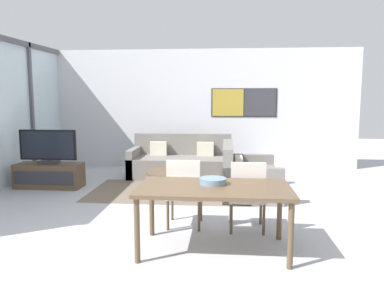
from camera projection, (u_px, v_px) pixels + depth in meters
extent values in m
plane|color=#B2B2B7|center=(145.00, 276.00, 3.58)|extent=(24.00, 24.00, 0.00)
cube|color=silver|center=(194.00, 109.00, 8.94)|extent=(7.66, 0.06, 2.80)
cube|color=#2D2D33|center=(244.00, 103.00, 8.78)|extent=(1.53, 0.01, 0.67)
cube|color=#B29333|center=(228.00, 103.00, 8.80)|extent=(0.73, 0.02, 0.63)
cube|color=#38383D|center=(260.00, 103.00, 8.74)|extent=(0.73, 0.02, 0.63)
cube|color=#515156|center=(32.00, 111.00, 7.84)|extent=(0.07, 0.08, 2.80)
cube|color=#706051|center=(172.00, 191.00, 6.73)|extent=(2.92, 1.67, 0.01)
cube|color=brown|center=(49.00, 175.00, 7.02)|extent=(1.22, 0.46, 0.46)
cube|color=#2D2D33|center=(43.00, 178.00, 6.78)|extent=(1.13, 0.01, 0.25)
cube|color=#2D2D33|center=(49.00, 162.00, 6.98)|extent=(0.36, 0.20, 0.05)
cube|color=#2D2D33|center=(49.00, 159.00, 6.97)|extent=(0.06, 0.03, 0.08)
cube|color=black|center=(48.00, 145.00, 6.94)|extent=(1.08, 0.04, 0.56)
cube|color=black|center=(47.00, 145.00, 6.92)|extent=(1.00, 0.01, 0.51)
cube|color=slate|center=(181.00, 167.00, 7.94)|extent=(2.14, 0.96, 0.42)
cube|color=slate|center=(183.00, 153.00, 8.31)|extent=(2.14, 0.16, 0.88)
cube|color=slate|center=(134.00, 162.00, 8.02)|extent=(0.14, 0.96, 0.60)
cube|color=slate|center=(228.00, 163.00, 7.84)|extent=(0.14, 0.96, 0.60)
cube|color=beige|center=(159.00, 148.00, 8.16)|extent=(0.36, 0.12, 0.30)
cube|color=beige|center=(205.00, 149.00, 8.07)|extent=(0.36, 0.12, 0.30)
cube|color=slate|center=(250.00, 182.00, 6.54)|extent=(0.96, 1.48, 0.42)
cube|color=slate|center=(227.00, 169.00, 6.55)|extent=(0.16, 1.48, 0.88)
cube|color=slate|center=(253.00, 186.00, 5.87)|extent=(0.96, 0.14, 0.60)
cube|color=slate|center=(248.00, 170.00, 7.19)|extent=(0.96, 0.14, 0.60)
cube|color=beige|center=(239.00, 165.00, 6.19)|extent=(0.12, 0.36, 0.30)
cylinder|color=brown|center=(172.00, 191.00, 6.73)|extent=(0.43, 0.43, 0.03)
cylinder|color=brown|center=(172.00, 182.00, 6.71)|extent=(0.17, 0.17, 0.34)
cylinder|color=brown|center=(172.00, 172.00, 6.68)|extent=(0.95, 0.95, 0.04)
cube|color=brown|center=(214.00, 188.00, 4.10)|extent=(1.67, 0.89, 0.04)
cylinder|color=brown|center=(137.00, 231.00, 3.83)|extent=(0.06, 0.06, 0.69)
cylinder|color=brown|center=(291.00, 236.00, 3.70)|extent=(0.06, 0.06, 0.69)
cylinder|color=brown|center=(152.00, 208.00, 4.60)|extent=(0.06, 0.06, 0.69)
cylinder|color=brown|center=(280.00, 211.00, 4.46)|extent=(0.06, 0.06, 0.69)
cube|color=beige|center=(185.00, 194.00, 4.93)|extent=(0.46, 0.46, 0.06)
cube|color=beige|center=(183.00, 179.00, 4.70)|extent=(0.42, 0.05, 0.46)
cylinder|color=brown|center=(168.00, 215.00, 4.78)|extent=(0.04, 0.04, 0.39)
cylinder|color=brown|center=(199.00, 216.00, 4.75)|extent=(0.04, 0.04, 0.39)
cylinder|color=brown|center=(172.00, 206.00, 5.18)|extent=(0.04, 0.04, 0.39)
cylinder|color=brown|center=(201.00, 207.00, 5.14)|extent=(0.04, 0.04, 0.39)
cube|color=beige|center=(247.00, 197.00, 4.80)|extent=(0.46, 0.46, 0.06)
cube|color=beige|center=(248.00, 181.00, 4.56)|extent=(0.42, 0.05, 0.46)
cylinder|color=brown|center=(231.00, 219.00, 4.65)|extent=(0.04, 0.04, 0.39)
cylinder|color=brown|center=(264.00, 220.00, 4.61)|extent=(0.04, 0.04, 0.39)
cylinder|color=brown|center=(231.00, 209.00, 5.04)|extent=(0.04, 0.04, 0.39)
cylinder|color=brown|center=(261.00, 210.00, 5.01)|extent=(0.04, 0.04, 0.39)
cylinder|color=slate|center=(213.00, 181.00, 4.20)|extent=(0.30, 0.30, 0.07)
torus|color=slate|center=(213.00, 179.00, 4.19)|extent=(0.30, 0.30, 0.02)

